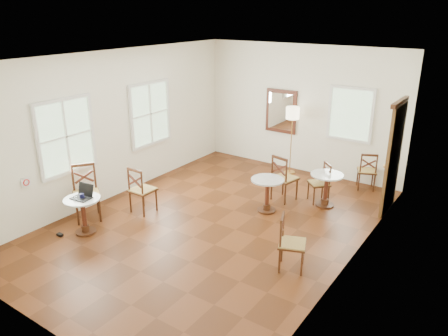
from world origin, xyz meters
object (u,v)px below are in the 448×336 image
chair_near_a (142,190)px  navy_mug (82,196)px  power_adapter (60,235)px  cafe_table_near (83,212)px  chair_mid_a (284,178)px  mouse (88,194)px  water_glass (75,199)px  chair_near_b (86,193)px  chair_back_b (320,183)px  chair_back_a (367,171)px  cafe_table_back (326,186)px  floor_lamp (292,118)px  cafe_table_mid (267,191)px  chair_mid_b (291,243)px  laptop (83,194)px

chair_near_a → navy_mug: (-0.23, -1.19, 0.24)m
chair_near_a → power_adapter: chair_near_a is taller
cafe_table_near → chair_mid_a: chair_mid_a is taller
cafe_table_near → mouse: bearing=106.1°
water_glass → chair_near_b: bearing=127.8°
chair_near_b → chair_mid_a: size_ratio=1.07×
cafe_table_near → chair_back_b: size_ratio=0.80×
chair_back_a → chair_near_a: bearing=25.0°
chair_back_b → cafe_table_near: bearing=-84.3°
cafe_table_back → chair_back_a: bearing=73.5°
cafe_table_back → floor_lamp: bearing=138.2°
cafe_table_mid → cafe_table_back: (0.84, 0.88, 0.00)m
water_glass → cafe_table_back: bearing=49.9°
chair_mid_b → chair_back_b: chair_mid_b is taller
cafe_table_near → power_adapter: cafe_table_near is taller
chair_mid_a → water_glass: 4.05m
laptop → navy_mug: (0.02, -0.05, -0.01)m
cafe_table_mid → chair_mid_a: (0.02, 0.65, 0.07)m
cafe_table_near → chair_back_a: size_ratio=0.78×
floor_lamp → navy_mug: (-1.62, -4.75, -0.66)m
floor_lamp → laptop: bearing=-109.3°
chair_mid_a → floor_lamp: size_ratio=0.61×
cafe_table_mid → chair_mid_a: 0.66m
cafe_table_near → laptop: laptop is taller
water_glass → power_adapter: (-0.29, -0.20, -0.69)m
chair_near_a → navy_mug: size_ratio=7.99×
chair_near_a → floor_lamp: bearing=-111.1°
floor_lamp → water_glass: (-1.62, -4.89, -0.66)m
chair_mid_a → mouse: bearing=66.2°
cafe_table_near → chair_mid_b: size_ratio=0.75×
chair_mid_b → water_glass: chair_mid_b is taller
cafe_table_near → chair_mid_b: chair_mid_b is taller
cafe_table_mid → floor_lamp: floor_lamp is taller
cafe_table_mid → cafe_table_back: size_ratio=0.99×
cafe_table_near → navy_mug: (0.02, 0.00, 0.30)m
chair_mid_b → laptop: 3.65m
chair_near_a → chair_near_b: (-0.65, -0.78, 0.05)m
chair_mid_a → power_adapter: 4.40m
navy_mug → water_glass: (-0.00, -0.14, -0.00)m
chair_back_a → floor_lamp: floor_lamp is taller
chair_near_b → chair_mid_a: chair_near_b is taller
cafe_table_mid → cafe_table_back: bearing=46.3°
cafe_table_mid → chair_back_a: size_ratio=0.80×
cafe_table_mid → mouse: size_ratio=7.99×
cafe_table_back → navy_mug: 4.63m
cafe_table_back → water_glass: water_glass is taller
chair_back_a → cafe_table_near: bearing=30.9°
cafe_table_near → chair_back_a: chair_back_a is taller
laptop → navy_mug: laptop is taller
water_glass → power_adapter: bearing=-145.4°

